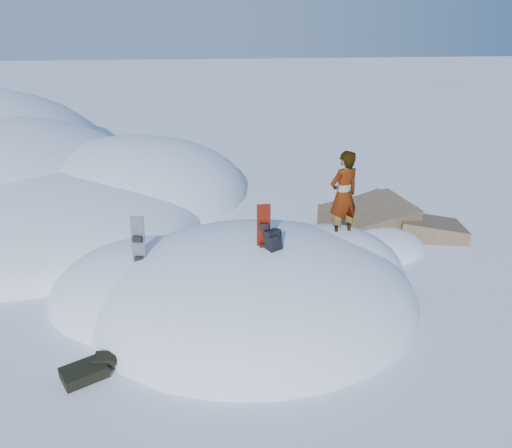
{
  "coord_description": "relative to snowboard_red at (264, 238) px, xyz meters",
  "views": [
    {
      "loc": [
        -0.95,
        -9.15,
        5.76
      ],
      "look_at": [
        0.07,
        0.3,
        1.7
      ],
      "focal_mm": 35.0,
      "sensor_mm": 36.0,
      "label": 1
    }
  ],
  "objects": [
    {
      "name": "backpack",
      "position": [
        0.17,
        -0.13,
        -0.0
      ],
      "size": [
        0.39,
        0.43,
        0.48
      ],
      "rotation": [
        0.0,
        0.0,
        0.53
      ],
      "color": "black",
      "rests_on": "snow_mound"
    },
    {
      "name": "snow_mound",
      "position": [
        -0.33,
        0.54,
        -1.65
      ],
      "size": [
        8.0,
        6.0,
        3.0
      ],
      "color": "white",
      "rests_on": "ground"
    },
    {
      "name": "snowboard_red",
      "position": [
        0.0,
        0.0,
        0.0
      ],
      "size": [
        0.27,
        0.14,
        1.44
      ],
      "rotation": [
        0.0,
        0.0,
        0.03
      ],
      "color": "#A81D09",
      "rests_on": "snow_mound"
    },
    {
      "name": "gear_pile",
      "position": [
        -3.23,
        -1.75,
        -1.53
      ],
      "size": [
        0.97,
        0.79,
        0.25
      ],
      "rotation": [
        0.0,
        0.0,
        0.51
      ],
      "color": "black",
      "rests_on": "ground"
    },
    {
      "name": "rock_outcrop",
      "position": [
        3.56,
        3.31,
        -1.64
      ],
      "size": [
        4.68,
        4.41,
        1.68
      ],
      "color": "brown",
      "rests_on": "ground"
    },
    {
      "name": "ground",
      "position": [
        -0.16,
        0.3,
        -1.65
      ],
      "size": [
        120.0,
        120.0,
        0.0
      ],
      "primitive_type": "plane",
      "color": "white",
      "rests_on": "ground"
    },
    {
      "name": "person",
      "position": [
        1.9,
        1.15,
        0.41
      ],
      "size": [
        0.86,
        0.73,
        2.0
      ],
      "primitive_type": "imported",
      "rotation": [
        0.0,
        0.0,
        3.55
      ],
      "color": "slate",
      "rests_on": "snow_mound"
    },
    {
      "name": "snowboard_dark",
      "position": [
        -2.5,
        0.46,
        -0.38
      ],
      "size": [
        0.31,
        0.24,
        1.5
      ],
      "rotation": [
        0.0,
        0.0,
        -0.24
      ],
      "color": "black",
      "rests_on": "snow_mound"
    }
  ]
}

